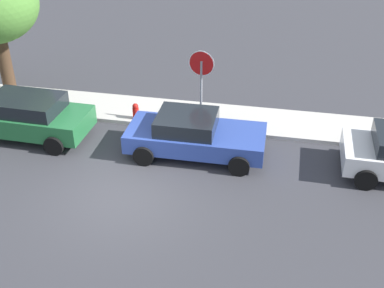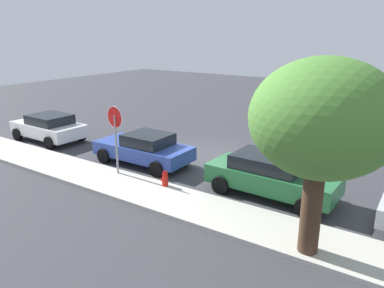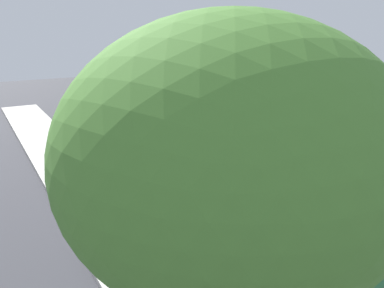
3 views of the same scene
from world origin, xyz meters
name	(u,v)px [view 3 (image 3 of 3)]	position (x,y,z in m)	size (l,w,h in m)	color
ground_plane	(238,175)	(0.00, 0.00, 0.00)	(60.00, 60.00, 0.00)	#38383D
sidewalk_curb	(98,207)	(0.00, 4.86, 0.07)	(32.00, 2.01, 0.14)	beige
stop_sign	(101,127)	(1.43, 4.17, 1.96)	(0.85, 0.11, 2.81)	gray
parked_car_blue	(153,156)	(1.52, 2.48, 0.69)	(4.30, 2.07, 1.36)	#2D479E
parked_car_green	(270,230)	(-4.23, 2.50, 0.75)	(4.48, 2.09, 1.43)	#236B38
parked_car_white	(93,117)	(7.99, 2.52, 0.73)	(4.07, 2.17, 1.39)	white
street_tree_near_corner	(229,160)	(-6.50, 5.33, 3.53)	(3.44, 3.44, 4.97)	#422D1E
fire_hydrant	(135,204)	(-0.89, 4.14, 0.36)	(0.30, 0.22, 0.72)	red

